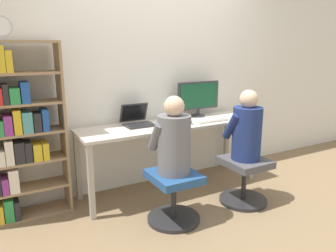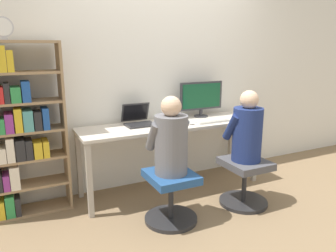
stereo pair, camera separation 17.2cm
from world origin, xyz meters
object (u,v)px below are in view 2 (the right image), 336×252
person_at_laptop (171,140)px  desk_clock (3,28)px  laptop (139,120)px  office_chair_left (244,179)px  desktop_monitor (201,98)px  person_at_monitor (247,130)px  keyboard (213,121)px  office_chair_right (171,194)px  bookshelf (12,132)px

person_at_laptop → desk_clock: 1.70m
laptop → office_chair_left: size_ratio=0.63×
desktop_monitor → person_at_monitor: desktop_monitor is taller
keyboard → office_chair_left: keyboard is taller
office_chair_left → person_at_monitor: size_ratio=0.70×
office_chair_left → person_at_laptop: (-0.83, 0.03, 0.51)m
desktop_monitor → office_chair_left: (0.02, -0.83, -0.73)m
keyboard → office_chair_right: size_ratio=0.82×
desktop_monitor → office_chair_right: size_ratio=1.15×
desktop_monitor → person_at_monitor: (0.02, -0.82, -0.21)m
person_at_monitor → desktop_monitor: bearing=91.6°
desktop_monitor → person_at_monitor: size_ratio=0.80×
office_chair_right → desk_clock: desk_clock is taller
desktop_monitor → person_at_laptop: bearing=-135.3°
office_chair_right → person_at_laptop: bearing=90.0°
bookshelf → person_at_monitor: bearing=-20.3°
bookshelf → desktop_monitor: bearing=1.4°
office_chair_right → desk_clock: size_ratio=2.58×
bookshelf → desk_clock: desk_clock is taller
bookshelf → office_chair_right: bearing=-30.9°
office_chair_left → bookshelf: 2.29m
office_chair_left → desk_clock: bearing=160.7°
office_chair_right → person_at_laptop: 0.51m
keyboard → desk_clock: desk_clock is taller
desktop_monitor → laptop: size_ratio=1.84×
person_at_laptop → person_at_monitor: bearing=-1.9°
desktop_monitor → person_at_laptop: size_ratio=0.81×
laptop → desktop_monitor: bearing=4.3°
person_at_monitor → person_at_laptop: size_ratio=1.00×
person_at_monitor → office_chair_right: bearing=178.5°
office_chair_right → desk_clock: (-1.23, 0.69, 1.47)m
office_chair_right → bookshelf: bearing=149.1°
laptop → office_chair_right: size_ratio=0.63×
laptop → office_chair_right: bearing=-88.5°
person_at_monitor → desk_clock: desk_clock is taller
office_chair_left → bookshelf: (-2.08, 0.78, 0.56)m
desktop_monitor → person_at_laptop: 1.15m
laptop → bookshelf: 1.23m
laptop → keyboard: size_ratio=0.76×
desktop_monitor → person_at_laptop: desktop_monitor is taller
office_chair_right → person_at_laptop: size_ratio=0.70×
bookshelf → desk_clock: bearing=-66.6°
laptop → person_at_monitor: 1.14m
bookshelf → office_chair_left: bearing=-20.5°
laptop → keyboard: 0.82m
keyboard → office_chair_left: size_ratio=0.82×
office_chair_left → person_at_monitor: (-0.00, 0.01, 0.52)m
person_at_laptop → office_chair_left: bearing=-2.3°
keyboard → bookshelf: bookshelf is taller
office_chair_left → desk_clock: size_ratio=2.58×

